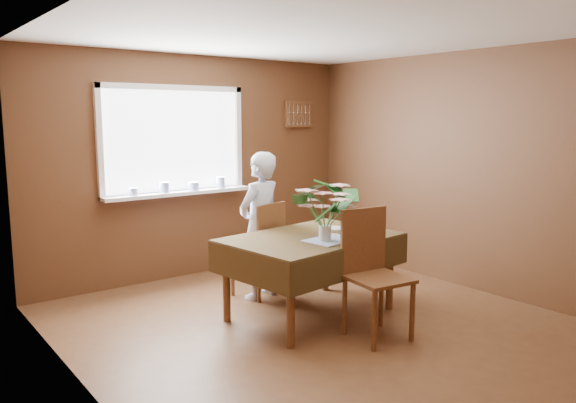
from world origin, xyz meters
TOP-DOWN VIEW (x-y plane):
  - floor at (0.00, 0.00)m, footprint 4.50×4.50m
  - ceiling at (0.00, 0.00)m, footprint 4.50×4.50m
  - wall_back at (0.00, 2.25)m, footprint 4.00×0.00m
  - wall_left at (-2.00, 0.00)m, footprint 0.00×4.50m
  - wall_right at (2.00, 0.00)m, footprint 0.00×4.50m
  - window_assembly at (-0.29, 2.20)m, footprint 1.72×0.20m
  - spoon_rack at (1.45, 2.22)m, footprint 0.44×0.05m
  - dining_table at (0.12, 0.36)m, footprint 1.64×1.21m
  - chair_far at (0.08, 1.07)m, footprint 0.50×0.50m
  - chair_near at (0.22, -0.31)m, footprint 0.51×0.51m
  - seated_woman at (0.04, 1.06)m, footprint 0.61×0.49m
  - flower_bouquet at (0.08, 0.13)m, footprint 0.56×0.56m
  - side_plate at (0.49, 0.48)m, footprint 0.27×0.27m
  - table_knife at (0.35, 0.20)m, footprint 0.03×0.23m

SIDE VIEW (x-z plane):
  - floor at x=0.00m, z-range 0.00..0.00m
  - chair_far at x=0.08m, z-range 0.04..1.01m
  - chair_near at x=0.22m, z-range 0.04..1.10m
  - dining_table at x=0.12m, z-range 0.28..1.03m
  - seated_woman at x=0.04m, z-range 0.00..1.48m
  - side_plate at x=0.49m, z-range 0.74..0.76m
  - table_knife at x=0.35m, z-range 0.75..0.76m
  - flower_bouquet at x=0.08m, z-range 0.82..1.30m
  - wall_back at x=0.00m, z-range -0.75..3.25m
  - wall_left at x=-2.00m, z-range -1.00..3.50m
  - wall_right at x=2.00m, z-range -1.00..3.50m
  - window_assembly at x=-0.29m, z-range 0.75..1.97m
  - spoon_rack at x=1.45m, z-range 1.69..2.02m
  - ceiling at x=0.00m, z-range 2.50..2.50m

